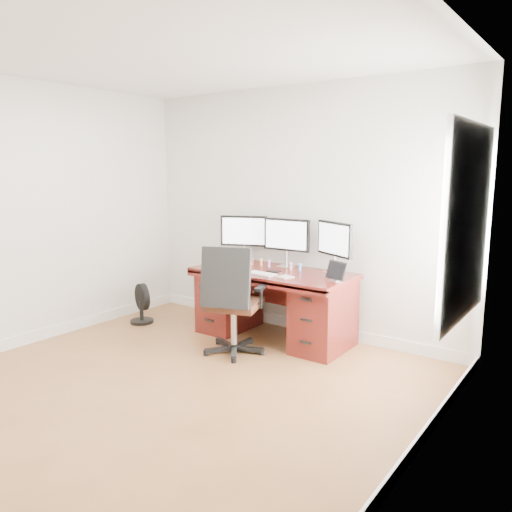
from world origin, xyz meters
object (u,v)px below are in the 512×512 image
Objects in this scene: floor_fan at (141,304)px; keyboard at (261,274)px; desk at (274,302)px; office_chair at (232,319)px; monitor_center at (286,236)px.

keyboard is at bearing 27.80° from floor_fan.
desk is 0.44m from keyboard.
desk reaches higher than floor_fan.
office_chair reaches higher than floor_fan.
keyboard is at bearing -91.02° from monitor_center.
desk is 3.09× the size of monitor_center.
desk is 0.64m from office_chair.
floor_fan is 1.70m from keyboard.
floor_fan is 1.93m from monitor_center.
desk is 3.60× the size of floor_fan.
office_chair is at bearing -96.13° from desk.
keyboard reaches higher than desk.
floor_fan is 1.53× the size of keyboard.
keyboard is (0.01, -0.25, 0.36)m from desk.
monitor_center is (1.59, 0.70, 0.86)m from floor_fan.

